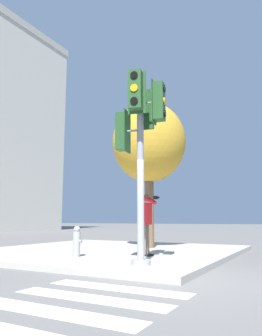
{
  "coord_description": "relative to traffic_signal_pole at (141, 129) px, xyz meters",
  "views": [
    {
      "loc": [
        -6.13,
        -2.55,
        1.14
      ],
      "look_at": [
        1.27,
        1.45,
        2.47
      ],
      "focal_mm": 35.0,
      "sensor_mm": 36.0,
      "label": 1
    }
  ],
  "objects": [
    {
      "name": "person_photographer",
      "position": [
        1.73,
        0.71,
        -2.07
      ],
      "size": [
        0.5,
        0.53,
        1.72
      ],
      "color": "black",
      "rests_on": "sidewalk_corner"
    },
    {
      "name": "street_tree",
      "position": [
        4.22,
        1.77,
        0.75
      ],
      "size": [
        2.73,
        2.73,
        5.38
      ],
      "color": "brown",
      "rests_on": "sidewalk_corner"
    },
    {
      "name": "sidewalk_corner",
      "position": [
        2.97,
        2.72,
        -3.17
      ],
      "size": [
        8.0,
        8.0,
        0.15
      ],
      "color": "#ADA89E",
      "rests_on": "ground_plane"
    },
    {
      "name": "ground_plane",
      "position": [
        -0.53,
        -0.78,
        -3.24
      ],
      "size": [
        160.0,
        160.0,
        0.0
      ],
      "primitive_type": "plane",
      "color": "slate"
    },
    {
      "name": "fire_hydrant",
      "position": [
        0.64,
        2.29,
        -2.69
      ],
      "size": [
        0.2,
        0.26,
        0.82
      ],
      "color": "#99999E",
      "rests_on": "sidewalk_corner"
    },
    {
      "name": "traffic_signal_pole",
      "position": [
        0.0,
        0.0,
        0.0
      ],
      "size": [
        1.23,
        1.23,
        4.57
      ],
      "color": "#939399",
      "rests_on": "sidewalk_corner"
    }
  ]
}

